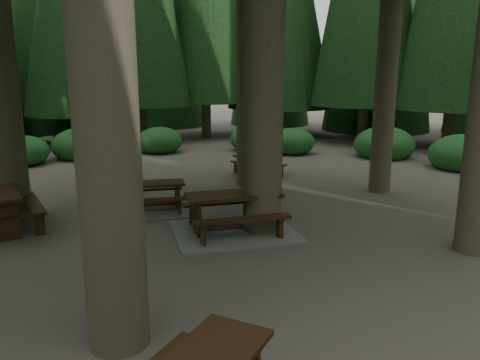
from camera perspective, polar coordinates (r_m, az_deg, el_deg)
name	(u,v)px	position (r m, az deg, el deg)	size (l,w,h in m)	color
ground	(232,238)	(9.83, -1.01, -7.11)	(80.00, 80.00, 0.00)	#554E45
picnic_table_a	(234,219)	(10.07, -0.75, -4.76)	(2.84, 2.46, 0.87)	gray
picnic_table_c	(151,201)	(11.87, -10.82, -2.59)	(2.46, 2.17, 0.73)	gray
picnic_table_d	(258,161)	(15.76, 2.20, 2.28)	(1.74, 1.47, 0.69)	black
shrub_ring	(248,207)	(10.63, 0.93, -3.29)	(23.86, 24.64, 1.49)	#216027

